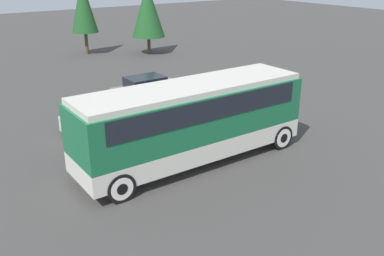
{
  "coord_description": "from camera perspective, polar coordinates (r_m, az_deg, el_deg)",
  "views": [
    {
      "loc": [
        -9.09,
        -12.94,
        7.66
      ],
      "look_at": [
        0.0,
        0.0,
        1.47
      ],
      "focal_mm": 40.0,
      "sensor_mm": 36.0,
      "label": 1
    }
  ],
  "objects": [
    {
      "name": "tree_left",
      "position": [
        38.74,
        -14.31,
        15.58
      ],
      "size": [
        2.24,
        2.24,
        6.47
      ],
      "color": "brown",
      "rests_on": "ground_plane"
    },
    {
      "name": "tree_center",
      "position": [
        38.03,
        -5.92,
        15.39
      ],
      "size": [
        2.84,
        2.84,
        6.05
      ],
      "color": "brown",
      "rests_on": "ground_plane"
    },
    {
      "name": "ground_plane",
      "position": [
        17.58,
        0.0,
        -4.46
      ],
      "size": [
        120.0,
        120.0,
        0.0
      ],
      "primitive_type": "plane",
      "color": "#423F3D"
    },
    {
      "name": "parked_car_far",
      "position": [
        20.79,
        -10.59,
        1.6
      ],
      "size": [
        4.72,
        1.86,
        1.53
      ],
      "color": "silver",
      "rests_on": "ground_plane"
    },
    {
      "name": "parked_car_near",
      "position": [
        24.99,
        -5.98,
        5.18
      ],
      "size": [
        4.1,
        1.79,
        1.49
      ],
      "color": "#7A6B5B",
      "rests_on": "ground_plane"
    },
    {
      "name": "parked_car_mid",
      "position": [
        22.84,
        -0.32,
        3.54
      ],
      "size": [
        4.44,
        1.94,
        1.31
      ],
      "color": "#BCBCC1",
      "rests_on": "ground_plane"
    },
    {
      "name": "tour_bus",
      "position": [
        16.87,
        0.27,
        1.62
      ],
      "size": [
        9.59,
        2.65,
        3.26
      ],
      "color": "silver",
      "rests_on": "ground_plane"
    }
  ]
}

